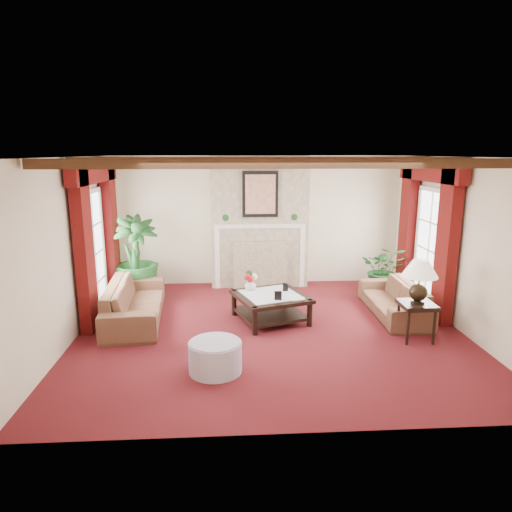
{
  "coord_description": "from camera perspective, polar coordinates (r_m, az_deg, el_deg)",
  "views": [
    {
      "loc": [
        -0.65,
        -6.8,
        2.77
      ],
      "look_at": [
        -0.2,
        0.4,
        1.12
      ],
      "focal_mm": 32.0,
      "sensor_mm": 36.0,
      "label": 1
    }
  ],
  "objects": [
    {
      "name": "floor",
      "position": [
        7.37,
        1.8,
        -9.22
      ],
      "size": [
        6.0,
        6.0,
        0.0
      ],
      "primitive_type": "plane",
      "color": "#410C0B",
      "rests_on": "ground"
    },
    {
      "name": "ceiling",
      "position": [
        6.83,
        1.97,
        12.26
      ],
      "size": [
        6.0,
        6.0,
        0.0
      ],
      "primitive_type": "plane",
      "rotation": [
        3.14,
        0.0,
        0.0
      ],
      "color": "white",
      "rests_on": "floor"
    },
    {
      "name": "back_wall",
      "position": [
        9.68,
        0.35,
        4.41
      ],
      "size": [
        6.0,
        0.02,
        2.7
      ],
      "primitive_type": "cube",
      "color": "beige",
      "rests_on": "ground"
    },
    {
      "name": "left_wall",
      "position": [
        7.34,
        -22.15,
        0.73
      ],
      "size": [
        0.02,
        5.5,
        2.7
      ],
      "primitive_type": "cube",
      "color": "beige",
      "rests_on": "ground"
    },
    {
      "name": "right_wall",
      "position": [
        7.85,
        24.25,
        1.28
      ],
      "size": [
        0.02,
        5.5,
        2.7
      ],
      "primitive_type": "cube",
      "color": "beige",
      "rests_on": "ground"
    },
    {
      "name": "ceiling_beams",
      "position": [
        6.83,
        1.96,
        11.75
      ],
      "size": [
        6.0,
        3.0,
        0.12
      ],
      "primitive_type": null,
      "color": "#311A0F",
      "rests_on": "ceiling"
    },
    {
      "name": "fireplace",
      "position": [
        9.37,
        0.45,
        12.42
      ],
      "size": [
        2.0,
        0.52,
        2.7
      ],
      "primitive_type": null,
      "color": "tan",
      "rests_on": "ground"
    },
    {
      "name": "french_door_left",
      "position": [
        8.16,
        -20.22,
        7.57
      ],
      "size": [
        0.1,
        1.1,
        2.16
      ],
      "primitive_type": null,
      "color": "white",
      "rests_on": "ground"
    },
    {
      "name": "french_door_right",
      "position": [
        8.63,
        21.49,
        7.71
      ],
      "size": [
        0.1,
        1.1,
        2.16
      ],
      "primitive_type": null,
      "color": "white",
      "rests_on": "ground"
    },
    {
      "name": "curtains_left",
      "position": [
        8.11,
        -19.69,
        10.56
      ],
      "size": [
        0.2,
        2.4,
        2.55
      ],
      "primitive_type": null,
      "color": "#4B0C0A",
      "rests_on": "ground"
    },
    {
      "name": "curtains_right",
      "position": [
        8.56,
        21.05,
        10.54
      ],
      "size": [
        0.2,
        2.4,
        2.55
      ],
      "primitive_type": null,
      "color": "#4B0C0A",
      "rests_on": "ground"
    },
    {
      "name": "sofa_left",
      "position": [
        7.92,
        -14.93,
        -4.78
      ],
      "size": [
        2.3,
        1.0,
        0.86
      ],
      "primitive_type": "imported",
      "rotation": [
        0.0,
        0.0,
        1.65
      ],
      "color": "#360E16",
      "rests_on": "ground"
    },
    {
      "name": "sofa_right",
      "position": [
        8.29,
        16.91,
        -4.54
      ],
      "size": [
        1.93,
        0.62,
        0.75
      ],
      "primitive_type": "imported",
      "rotation": [
        0.0,
        0.0,
        -1.59
      ],
      "color": "#360E16",
      "rests_on": "ground"
    },
    {
      "name": "potted_palm",
      "position": [
        9.16,
        -14.79,
        -2.28
      ],
      "size": [
        2.15,
        2.29,
        0.89
      ],
      "primitive_type": "imported",
      "rotation": [
        0.0,
        0.0,
        0.45
      ],
      "color": "black",
      "rests_on": "ground"
    },
    {
      "name": "small_plant",
      "position": [
        9.48,
        15.71,
        -2.24
      ],
      "size": [
        1.49,
        1.53,
        0.76
      ],
      "primitive_type": "imported",
      "rotation": [
        0.0,
        0.0,
        -0.34
      ],
      "color": "black",
      "rests_on": "ground"
    },
    {
      "name": "coffee_table",
      "position": [
        7.7,
        1.84,
        -6.46
      ],
      "size": [
        1.4,
        1.4,
        0.45
      ],
      "primitive_type": null,
      "rotation": [
        0.0,
        0.0,
        0.33
      ],
      "color": "black",
      "rests_on": "ground"
    },
    {
      "name": "side_table",
      "position": [
        7.33,
        19.34,
        -7.68
      ],
      "size": [
        0.6,
        0.6,
        0.58
      ],
      "primitive_type": null,
      "rotation": [
        0.0,
        0.0,
        -0.25
      ],
      "color": "black",
      "rests_on": "ground"
    },
    {
      "name": "ottoman",
      "position": [
        6.02,
        -5.12,
        -12.46
      ],
      "size": [
        0.69,
        0.69,
        0.4
      ],
      "primitive_type": "cylinder",
      "color": "#AEA6BC",
      "rests_on": "ground"
    },
    {
      "name": "table_lamp",
      "position": [
        7.14,
        19.71,
        -2.97
      ],
      "size": [
        0.53,
        0.53,
        0.67
      ],
      "primitive_type": null,
      "color": "black",
      "rests_on": "side_table"
    },
    {
      "name": "flower_vase",
      "position": [
        7.84,
        -0.71,
        -3.61
      ],
      "size": [
        0.29,
        0.3,
        0.2
      ],
      "primitive_type": "imported",
      "rotation": [
        0.0,
        0.0,
        0.25
      ],
      "color": "silver",
      "rests_on": "coffee_table"
    },
    {
      "name": "book",
      "position": [
        7.38,
        4.03,
        -4.24
      ],
      "size": [
        0.24,
        0.11,
        0.31
      ],
      "primitive_type": "imported",
      "rotation": [
        0.0,
        0.0,
        0.2
      ],
      "color": "black",
      "rests_on": "coffee_table"
    },
    {
      "name": "photo_frame_a",
      "position": [
        7.32,
        2.77,
        -5.0
      ],
      "size": [
        0.12,
        0.03,
        0.16
      ],
      "primitive_type": null,
      "rotation": [
        0.0,
        0.0,
        -0.08
      ],
      "color": "black",
      "rests_on": "coffee_table"
    },
    {
      "name": "photo_frame_b",
      "position": [
        7.79,
        3.7,
        -4.04
      ],
      "size": [
        0.1,
        0.04,
        0.12
      ],
      "primitive_type": null,
      "rotation": [
        0.0,
        0.0,
        0.25
      ],
      "color": "black",
      "rests_on": "coffee_table"
    }
  ]
}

